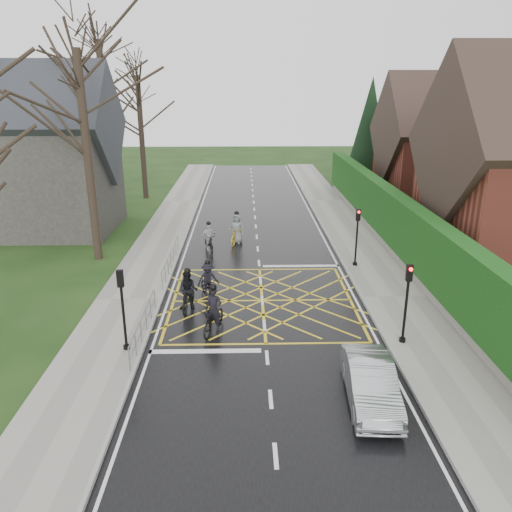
{
  "coord_description": "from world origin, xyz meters",
  "views": [
    {
      "loc": [
        -0.77,
        -20.68,
        9.25
      ],
      "look_at": [
        -0.22,
        2.44,
        1.3
      ],
      "focal_mm": 35.0,
      "sensor_mm": 36.0,
      "label": 1
    }
  ],
  "objects_px": {
    "cyclist_lead": "(237,232)",
    "car": "(371,383)",
    "cyclist_back": "(188,294)",
    "cyclist_mid": "(208,283)",
    "cyclist_rear": "(214,316)",
    "cyclist_front": "(209,240)"
  },
  "relations": [
    {
      "from": "cyclist_back",
      "to": "cyclist_mid",
      "type": "bearing_deg",
      "value": 72.12
    },
    {
      "from": "cyclist_rear",
      "to": "cyclist_mid",
      "type": "height_order",
      "value": "cyclist_rear"
    },
    {
      "from": "cyclist_rear",
      "to": "cyclist_lead",
      "type": "xyz_separation_m",
      "value": [
        0.76,
        11.62,
        0.05
      ]
    },
    {
      "from": "cyclist_back",
      "to": "cyclist_lead",
      "type": "bearing_deg",
      "value": 87.29
    },
    {
      "from": "cyclist_mid",
      "to": "cyclist_front",
      "type": "bearing_deg",
      "value": 70.52
    },
    {
      "from": "cyclist_back",
      "to": "cyclist_lead",
      "type": "height_order",
      "value": "cyclist_lead"
    },
    {
      "from": "cyclist_lead",
      "to": "cyclist_rear",
      "type": "bearing_deg",
      "value": -77.12
    },
    {
      "from": "cyclist_lead",
      "to": "cyclist_back",
      "type": "bearing_deg",
      "value": -84.93
    },
    {
      "from": "cyclist_rear",
      "to": "cyclist_back",
      "type": "distance_m",
      "value": 2.34
    },
    {
      "from": "car",
      "to": "cyclist_lead",
      "type": "bearing_deg",
      "value": 108.58
    },
    {
      "from": "cyclist_mid",
      "to": "cyclist_front",
      "type": "height_order",
      "value": "cyclist_front"
    },
    {
      "from": "cyclist_rear",
      "to": "car",
      "type": "distance_m",
      "value": 6.94
    },
    {
      "from": "cyclist_rear",
      "to": "cyclist_back",
      "type": "height_order",
      "value": "cyclist_rear"
    },
    {
      "from": "cyclist_mid",
      "to": "car",
      "type": "xyz_separation_m",
      "value": [
        5.52,
        -8.23,
        0.01
      ]
    },
    {
      "from": "cyclist_front",
      "to": "cyclist_back",
      "type": "bearing_deg",
      "value": -110.98
    },
    {
      "from": "cyclist_mid",
      "to": "cyclist_lead",
      "type": "relative_size",
      "value": 0.87
    },
    {
      "from": "cyclist_mid",
      "to": "cyclist_lead",
      "type": "distance_m",
      "value": 8.23
    },
    {
      "from": "car",
      "to": "cyclist_back",
      "type": "bearing_deg",
      "value": 136.65
    },
    {
      "from": "cyclist_lead",
      "to": "car",
      "type": "xyz_separation_m",
      "value": [
        4.3,
        -16.37,
        -0.05
      ]
    },
    {
      "from": "cyclist_back",
      "to": "cyclist_lead",
      "type": "distance_m",
      "value": 9.8
    },
    {
      "from": "cyclist_back",
      "to": "cyclist_mid",
      "type": "xyz_separation_m",
      "value": [
        0.74,
        1.47,
        -0.09
      ]
    },
    {
      "from": "cyclist_rear",
      "to": "car",
      "type": "xyz_separation_m",
      "value": [
        5.05,
        -4.75,
        0.0
      ]
    }
  ]
}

